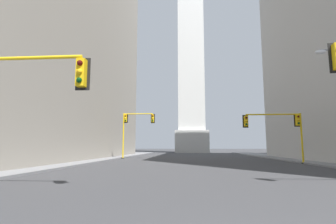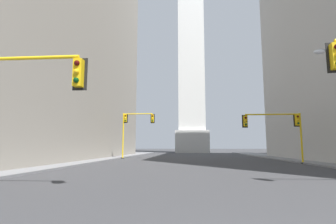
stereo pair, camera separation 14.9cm
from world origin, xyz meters
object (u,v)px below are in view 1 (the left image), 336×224
(obelisk, at_px, (191,30))
(traffic_light_mid_right, at_px, (280,125))
(traffic_light_mid_left, at_px, (134,124))
(traffic_light_near_left, at_px, (4,86))

(obelisk, height_order, traffic_light_mid_right, obelisk)
(obelisk, height_order, traffic_light_mid_left, obelisk)
(traffic_light_mid_left, bearing_deg, traffic_light_near_left, -89.05)
(traffic_light_near_left, height_order, traffic_light_mid_left, traffic_light_mid_left)
(obelisk, distance_m, traffic_light_near_left, 71.96)
(traffic_light_near_left, distance_m, traffic_light_mid_left, 26.95)
(traffic_light_mid_left, relative_size, traffic_light_mid_right, 1.08)
(traffic_light_mid_right, bearing_deg, traffic_light_near_left, -133.38)
(traffic_light_mid_right, bearing_deg, obelisk, 100.28)
(obelisk, xyz_separation_m, traffic_light_near_left, (-8.17, -64.09, -31.69))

